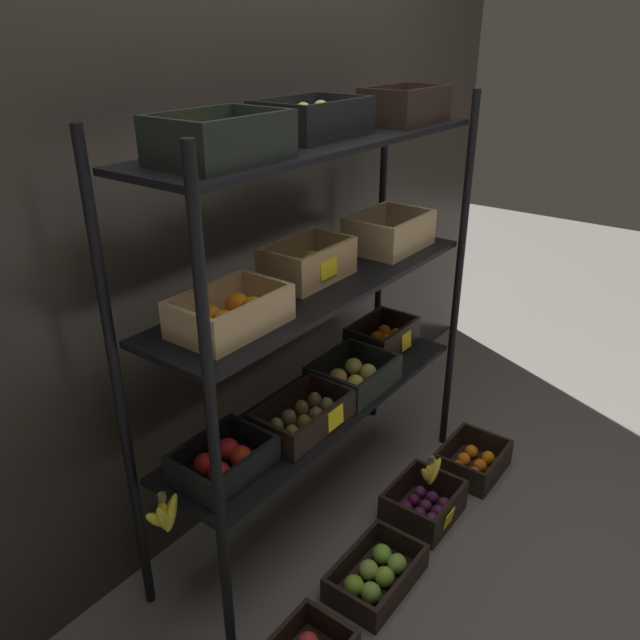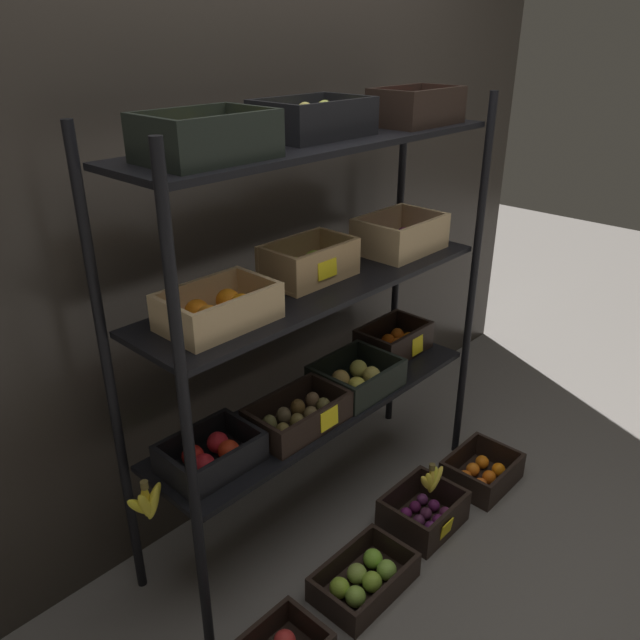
{
  "view_description": "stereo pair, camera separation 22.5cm",
  "coord_description": "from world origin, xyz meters",
  "px_view_note": "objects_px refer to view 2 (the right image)",
  "views": [
    {
      "loc": [
        -1.63,
        -1.22,
        1.81
      ],
      "look_at": [
        0.0,
        0.0,
        0.86
      ],
      "focal_mm": 35.28,
      "sensor_mm": 36.0,
      "label": 1
    },
    {
      "loc": [
        -1.49,
        -1.39,
        1.81
      ],
      "look_at": [
        0.0,
        0.0,
        0.86
      ],
      "focal_mm": 35.28,
      "sensor_mm": 36.0,
      "label": 2
    }
  ],
  "objects_px": {
    "crate_ground_apple_green": "(364,579)",
    "crate_ground_plum": "(423,514)",
    "crate_ground_tangerine": "(481,473)",
    "banana_bunch_loose": "(431,481)",
    "display_rack": "(321,283)"
  },
  "relations": [
    {
      "from": "crate_ground_tangerine",
      "to": "display_rack",
      "type": "bearing_deg",
      "value": 146.32
    },
    {
      "from": "crate_ground_apple_green",
      "to": "crate_ground_plum",
      "type": "distance_m",
      "value": 0.41
    },
    {
      "from": "crate_ground_plum",
      "to": "crate_ground_apple_green",
      "type": "bearing_deg",
      "value": -175.51
    },
    {
      "from": "crate_ground_tangerine",
      "to": "banana_bunch_loose",
      "type": "height_order",
      "value": "banana_bunch_loose"
    },
    {
      "from": "crate_ground_tangerine",
      "to": "banana_bunch_loose",
      "type": "bearing_deg",
      "value": 174.77
    },
    {
      "from": "crate_ground_apple_green",
      "to": "crate_ground_plum",
      "type": "xyz_separation_m",
      "value": [
        0.41,
        0.03,
        0.01
      ]
    },
    {
      "from": "display_rack",
      "to": "crate_ground_tangerine",
      "type": "xyz_separation_m",
      "value": [
        0.6,
        -0.4,
        -0.96
      ]
    },
    {
      "from": "crate_ground_tangerine",
      "to": "banana_bunch_loose",
      "type": "xyz_separation_m",
      "value": [
        -0.36,
        0.03,
        0.15
      ]
    },
    {
      "from": "display_rack",
      "to": "banana_bunch_loose",
      "type": "bearing_deg",
      "value": -56.79
    },
    {
      "from": "crate_ground_tangerine",
      "to": "banana_bunch_loose",
      "type": "distance_m",
      "value": 0.39
    },
    {
      "from": "crate_ground_apple_green",
      "to": "banana_bunch_loose",
      "type": "relative_size",
      "value": 2.62
    },
    {
      "from": "display_rack",
      "to": "crate_ground_apple_green",
      "type": "relative_size",
      "value": 4.43
    },
    {
      "from": "crate_ground_plum",
      "to": "banana_bunch_loose",
      "type": "height_order",
      "value": "banana_bunch_loose"
    },
    {
      "from": "banana_bunch_loose",
      "to": "crate_ground_apple_green",
      "type": "bearing_deg",
      "value": -176.39
    },
    {
      "from": "display_rack",
      "to": "crate_ground_plum",
      "type": "height_order",
      "value": "display_rack"
    }
  ]
}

